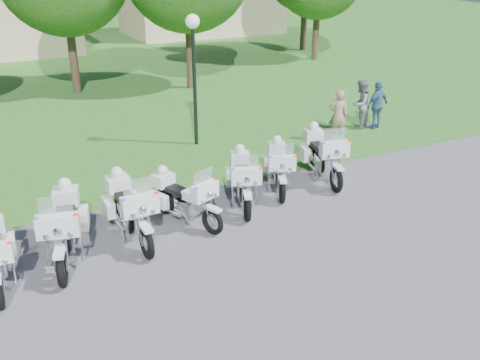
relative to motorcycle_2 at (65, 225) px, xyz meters
name	(u,v)px	position (x,y,z in m)	size (l,w,h in m)	color
ground	(268,237)	(4.13, -1.19, -0.73)	(100.00, 100.00, 0.00)	#515156
grass_lawn	(61,50)	(4.13, 25.81, -0.73)	(100.00, 48.00, 0.01)	#2E5B1D
motorcycle_2	(65,225)	(0.00, 0.00, 0.00)	(1.26, 2.55, 1.75)	black
motorcycle_3	(129,207)	(1.42, 0.24, -0.02)	(0.86, 2.52, 1.69)	black
motorcycle_4	(183,197)	(2.74, 0.38, -0.10)	(1.25, 2.12, 1.50)	black
motorcycle_5	(243,178)	(4.43, 0.67, -0.07)	(1.29, 2.25, 1.58)	black
motorcycle_6	(279,166)	(5.70, 1.06, -0.10)	(1.32, 2.08, 1.51)	black
motorcycle_7	(323,153)	(7.16, 1.16, -0.03)	(1.19, 2.47, 1.69)	black
lamp_post	(193,48)	(5.05, 5.28, 2.39)	(0.44, 0.44, 4.13)	black
building_east	(201,4)	(15.13, 28.81, 1.34)	(11.44, 7.28, 4.10)	#C4B28D
bystander_a	(338,115)	(9.45, 3.59, 0.11)	(0.62, 0.40, 1.69)	#9B7B69
bystander_b	(360,104)	(10.88, 4.25, 0.15)	(0.85, 0.67, 1.76)	gray
bystander_c	(377,105)	(11.42, 3.98, 0.12)	(0.99, 0.41, 1.70)	#3A648B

